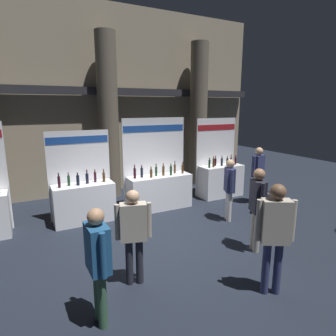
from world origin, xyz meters
name	(u,v)px	position (x,y,z in m)	size (l,w,h in m)	color
ground_plane	(159,238)	(0.00, 0.00, 0.00)	(24.00, 24.00, 0.00)	black
hall_colonnade	(103,105)	(0.00, 4.15, 2.94)	(11.63, 1.14, 6.12)	gray
exhibitor_booth_1	(84,199)	(-1.26, 1.79, 0.59)	(1.57, 0.66, 2.30)	white
exhibitor_booth_2	(159,187)	(0.87, 1.80, 0.62)	(1.92, 0.66, 2.58)	white
exhibitor_booth_3	(220,177)	(3.16, 1.93, 0.63)	(1.50, 0.66, 2.52)	white
trash_bin	(265,204)	(3.19, -0.03, 0.32)	(0.34, 0.34, 0.63)	#38383D
visitor_1	(257,203)	(1.54, -1.37, 1.02)	(0.35, 0.51, 1.72)	#ADA393
visitor_3	(258,170)	(3.69, 0.81, 1.02)	(0.56, 0.31, 1.72)	navy
visitor_5	(98,256)	(-1.79, -1.94, 1.00)	(0.26, 0.59, 1.65)	#33563D
visitor_6	(229,185)	(2.06, 0.13, 0.94)	(0.33, 0.49, 1.61)	silver
visitor_7	(275,229)	(0.76, -2.53, 1.08)	(0.53, 0.41, 1.79)	navy
visitor_8	(134,229)	(-1.06, -1.30, 0.96)	(0.57, 0.33, 1.62)	#23232D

